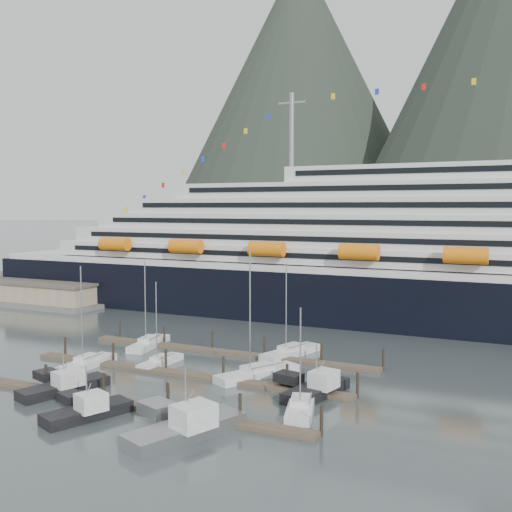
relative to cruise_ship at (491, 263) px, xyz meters
The scene contains 16 objects.
ground 63.76m from the cruise_ship, 118.66° to the right, with size 1600.00×1600.00×0.00m, color #4F5D5D.
cruise_ship is the anchor object (origin of this frame).
warehouse 103.31m from the cruise_ship, behind, with size 46.00×20.00×5.80m.
dock_near 74.63m from the cruise_ship, 118.31° to the right, with size 48.18×2.28×3.20m.
dock_mid 63.65m from the cruise_ship, 123.96° to the right, with size 48.18×2.28×3.20m.
dock_far 53.59m from the cruise_ship, 131.95° to the right, with size 48.18×2.28×3.20m.
sailboat_a 73.85m from the cruise_ship, 132.36° to the right, with size 3.01×9.78×14.89m.
sailboat_c 64.31m from the cruise_ship, 129.71° to the right, with size 2.44×8.55×12.43m.
sailboat_d 55.77m from the cruise_ship, 117.58° to the right, with size 8.31×12.28×17.67m.
sailboat_e 63.99m from the cruise_ship, 140.51° to the right, with size 4.49×10.93×14.49m.
sailboat_g 45.45m from the cruise_ship, 125.70° to the right, with size 6.05×11.86×14.83m.
sailboat_h 61.40m from the cruise_ship, 104.74° to the right, with size 5.32×9.88×12.24m.
trawler_a 78.56m from the cruise_ship, 124.43° to the right, with size 8.97×11.53×6.07m.
trawler_b 79.13m from the cruise_ship, 116.82° to the right, with size 8.34×10.03×6.16m.
trawler_d 74.42m from the cruise_ship, 108.25° to the right, with size 10.81×13.31×7.64m.
trawler_e 55.75m from the cruise_ship, 106.80° to the right, with size 8.48×10.95×6.79m.
Camera 1 is at (37.67, -63.55, 22.52)m, focal length 42.00 mm.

